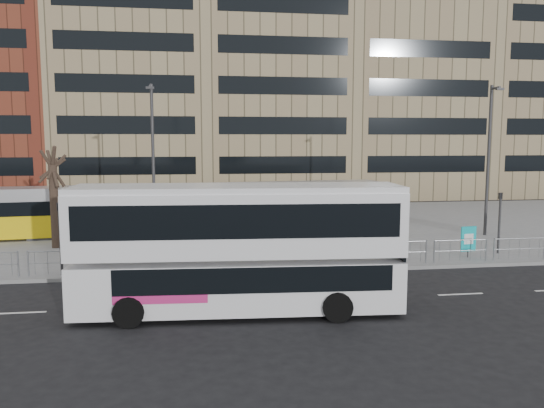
{
  "coord_description": "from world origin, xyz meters",
  "views": [
    {
      "loc": [
        -3.86,
        -22.5,
        5.84
      ],
      "look_at": [
        0.12,
        6.0,
        2.39
      ],
      "focal_mm": 35.0,
      "sensor_mm": 36.0,
      "label": 1
    }
  ],
  "objects": [
    {
      "name": "lamp_post_east",
      "position": [
        13.29,
        7.0,
        4.99
      ],
      "size": [
        0.45,
        1.04,
        8.92
      ],
      "color": "#2D2D30",
      "rests_on": "plaza"
    },
    {
      "name": "tram",
      "position": [
        -4.38,
        11.06,
        1.64
      ],
      "size": [
        25.24,
        5.35,
        2.96
      ],
      "rotation": [
        0.0,
        0.0,
        0.12
      ],
      "color": "yellow",
      "rests_on": "plaza"
    },
    {
      "name": "plaza",
      "position": [
        0.0,
        12.0,
        0.07
      ],
      "size": [
        64.0,
        24.0,
        0.15
      ],
      "primitive_type": "cube",
      "color": "gray",
      "rests_on": "ground"
    },
    {
      "name": "ad_panel",
      "position": [
        9.17,
        1.39,
        1.05
      ],
      "size": [
        0.82,
        0.16,
        1.53
      ],
      "rotation": [
        0.0,
        0.0,
        0.13
      ],
      "color": "#2D2D30",
      "rests_on": "plaza"
    },
    {
      "name": "traffic_light_west",
      "position": [
        -9.68,
        0.59,
        2.12
      ],
      "size": [
        0.19,
        0.22,
        3.1
      ],
      "rotation": [
        0.0,
        0.0,
        -0.13
      ],
      "color": "#2D2D30",
      "rests_on": "plaza"
    },
    {
      "name": "building_row",
      "position": [
        1.55,
        34.27,
        12.91
      ],
      "size": [
        70.4,
        18.4,
        31.2
      ],
      "color": "brown",
      "rests_on": "ground"
    },
    {
      "name": "road_markings",
      "position": [
        1.0,
        -4.0,
        0.01
      ],
      "size": [
        62.0,
        0.12,
        0.01
      ],
      "primitive_type": "cube",
      "color": "white",
      "rests_on": "ground"
    },
    {
      "name": "bare_tree",
      "position": [
        -11.44,
        6.67,
        5.64
      ],
      "size": [
        3.75,
        3.75,
        7.24
      ],
      "color": "black",
      "rests_on": "plaza"
    },
    {
      "name": "kerb",
      "position": [
        0.0,
        0.05,
        0.07
      ],
      "size": [
        64.0,
        0.25,
        0.17
      ],
      "primitive_type": "cube",
      "color": "gray",
      "rests_on": "ground"
    },
    {
      "name": "double_decker_bus",
      "position": [
        -2.56,
        -4.93,
        2.36
      ],
      "size": [
        11.02,
        3.28,
        4.36
      ],
      "rotation": [
        0.0,
        0.0,
        -0.06
      ],
      "color": "white",
      "rests_on": "ground"
    },
    {
      "name": "pedestrian_barrier",
      "position": [
        2.0,
        0.5,
        0.98
      ],
      "size": [
        32.07,
        0.07,
        1.1
      ],
      "color": "gray",
      "rests_on": "plaza"
    },
    {
      "name": "traffic_light_east",
      "position": [
        11.16,
        2.07,
        2.12
      ],
      "size": [
        0.19,
        0.22,
        3.1
      ],
      "rotation": [
        0.0,
        0.0,
        0.13
      ],
      "color": "#2D2D30",
      "rests_on": "plaza"
    },
    {
      "name": "pedestrian",
      "position": [
        3.17,
        1.51,
        0.93
      ],
      "size": [
        0.42,
        0.6,
        1.55
      ],
      "primitive_type": "imported",
      "rotation": [
        0.0,
        0.0,
        1.48
      ],
      "color": "black",
      "rests_on": "plaza"
    },
    {
      "name": "lamp_post_west",
      "position": [
        -6.44,
        8.94,
        4.98
      ],
      "size": [
        0.45,
        1.04,
        8.91
      ],
      "color": "#2D2D30",
      "rests_on": "plaza"
    },
    {
      "name": "ground",
      "position": [
        0.0,
        0.0,
        0.0
      ],
      "size": [
        120.0,
        120.0,
        0.0
      ],
      "primitive_type": "plane",
      "color": "black",
      "rests_on": "ground"
    }
  ]
}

